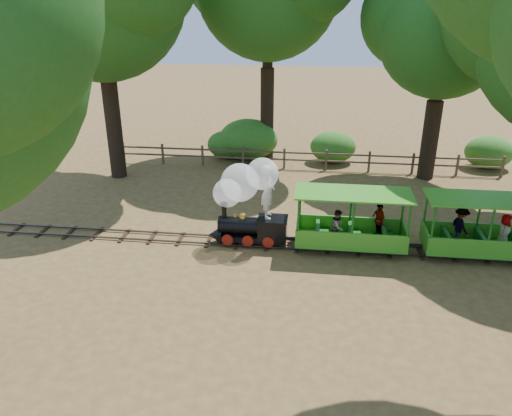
# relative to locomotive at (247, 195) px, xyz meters

# --- Properties ---
(ground) EXTENTS (90.00, 90.00, 0.00)m
(ground) POSITION_rel_locomotive_xyz_m (1.68, -0.07, -1.72)
(ground) COLOR olive
(ground) RESTS_ON ground
(track) EXTENTS (22.00, 1.00, 0.10)m
(track) POSITION_rel_locomotive_xyz_m (1.68, -0.07, -1.66)
(track) COLOR #3F3D3A
(track) RESTS_ON ground
(locomotive) EXTENTS (2.66, 1.25, 3.05)m
(locomotive) POSITION_rel_locomotive_xyz_m (0.00, 0.00, 0.00)
(locomotive) COLOR black
(locomotive) RESTS_ON ground
(carriage_front) EXTENTS (3.69, 1.51, 1.92)m
(carriage_front) POSITION_rel_locomotive_xyz_m (3.46, -0.08, -0.93)
(carriage_front) COLOR green
(carriage_front) RESTS_ON track
(carriage_rear) EXTENTS (3.69, 1.51, 1.92)m
(carriage_rear) POSITION_rel_locomotive_xyz_m (7.42, -0.06, -0.91)
(carriage_rear) COLOR green
(carriage_rear) RESTS_ON track
(oak_ne) EXTENTS (6.81, 6.00, 9.06)m
(oak_ne) POSITION_rel_locomotive_xyz_m (7.15, 7.50, 4.87)
(oak_ne) COLOR #2D2116
(oak_ne) RESTS_ON ground
(fence) EXTENTS (18.10, 0.10, 1.00)m
(fence) POSITION_rel_locomotive_xyz_m (1.68, 7.93, -1.14)
(fence) COLOR brown
(fence) RESTS_ON ground
(shrub_west) EXTENTS (2.05, 1.57, 1.42)m
(shrub_west) POSITION_rel_locomotive_xyz_m (-2.32, 9.23, -1.01)
(shrub_west) COLOR #2D6B1E
(shrub_west) RESTS_ON ground
(shrub_mid_w) EXTENTS (2.95, 2.27, 2.04)m
(shrub_mid_w) POSITION_rel_locomotive_xyz_m (-1.23, 9.23, -0.70)
(shrub_mid_w) COLOR #2D6B1E
(shrub_mid_w) RESTS_ON ground
(shrub_mid_e) EXTENTS (2.25, 1.73, 1.56)m
(shrub_mid_e) POSITION_rel_locomotive_xyz_m (3.00, 9.23, -0.95)
(shrub_mid_e) COLOR #2D6B1E
(shrub_mid_e) RESTS_ON ground
(shrub_east) EXTENTS (2.28, 1.75, 1.58)m
(shrub_east) POSITION_rel_locomotive_xyz_m (10.41, 9.23, -0.94)
(shrub_east) COLOR #2D6B1E
(shrub_east) RESTS_ON ground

